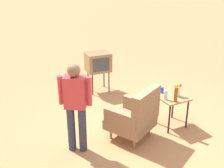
# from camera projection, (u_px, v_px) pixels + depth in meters

# --- Properties ---
(ground_plane) EXTENTS (60.00, 60.00, 0.00)m
(ground_plane) POSITION_uv_depth(u_px,v_px,m) (138.00, 131.00, 5.83)
(ground_plane) COLOR #C17A4C
(armchair) EXTENTS (1.03, 1.04, 1.06)m
(armchair) POSITION_uv_depth(u_px,v_px,m) (135.00, 116.00, 5.41)
(armchair) COLOR #937047
(armchair) RESTS_ON ground
(side_table) EXTENTS (0.56, 0.56, 0.66)m
(side_table) POSITION_uv_depth(u_px,v_px,m) (172.00, 101.00, 5.83)
(side_table) COLOR black
(side_table) RESTS_ON ground
(tv_on_stand) EXTENTS (0.64, 0.50, 1.03)m
(tv_on_stand) POSITION_uv_depth(u_px,v_px,m) (98.00, 62.00, 7.30)
(tv_on_stand) COLOR black
(tv_on_stand) RESTS_ON ground
(person_standing) EXTENTS (0.49, 0.38, 1.64)m
(person_standing) POSITION_uv_depth(u_px,v_px,m) (76.00, 103.00, 4.91)
(person_standing) COLOR #2D3347
(person_standing) RESTS_ON ground
(bottle_short_clear) EXTENTS (0.06, 0.06, 0.20)m
(bottle_short_clear) POSITION_uv_depth(u_px,v_px,m) (166.00, 95.00, 5.63)
(bottle_short_clear) COLOR silver
(bottle_short_clear) RESTS_ON side_table
(bottle_tall_amber) EXTENTS (0.07, 0.07, 0.30)m
(bottle_tall_amber) POSITION_uv_depth(u_px,v_px,m) (176.00, 94.00, 5.53)
(bottle_tall_amber) COLOR brown
(bottle_tall_amber) RESTS_ON side_table
(soda_can_blue) EXTENTS (0.07, 0.07, 0.12)m
(soda_can_blue) POSITION_uv_depth(u_px,v_px,m) (162.00, 90.00, 5.92)
(soda_can_blue) COLOR blue
(soda_can_blue) RESTS_ON side_table
(flower_vase) EXTENTS (0.15, 0.10, 0.27)m
(flower_vase) POSITION_uv_depth(u_px,v_px,m) (178.00, 89.00, 5.75)
(flower_vase) COLOR silver
(flower_vase) RESTS_ON side_table
(shrub_mid) EXTENTS (0.32, 0.32, 0.24)m
(shrub_mid) POSITION_uv_depth(u_px,v_px,m) (98.00, 64.00, 9.15)
(shrub_mid) COLOR #516B38
(shrub_mid) RESTS_ON ground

